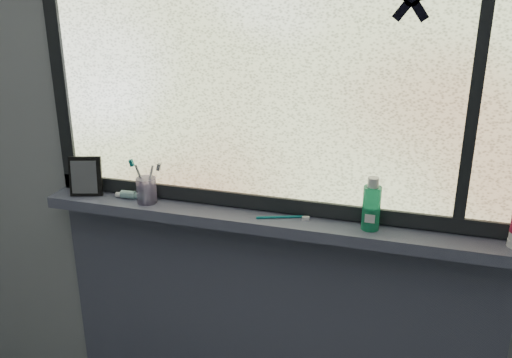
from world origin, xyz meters
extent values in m
cube|color=#9EA3A8|center=(0.00, 1.30, 1.25)|extent=(3.00, 0.01, 2.50)
cube|color=#4F5269|center=(0.00, 1.23, 1.00)|extent=(1.62, 0.14, 0.04)
cube|color=#4F5269|center=(0.00, 1.29, 0.49)|extent=(1.62, 0.02, 0.98)
cube|color=silver|center=(0.00, 1.28, 1.53)|extent=(1.50, 0.01, 1.00)
cube|color=black|center=(0.00, 1.28, 1.05)|extent=(1.60, 0.03, 0.05)
cube|color=black|center=(-0.78, 1.28, 1.53)|extent=(0.05, 0.03, 1.10)
cube|color=black|center=(0.60, 1.28, 1.53)|extent=(0.03, 0.03, 1.00)
cube|color=black|center=(-0.68, 1.22, 1.09)|extent=(0.13, 0.09, 0.14)
cylinder|color=#B1A1D5|center=(-0.44, 1.22, 1.07)|extent=(0.08, 0.08, 0.09)
cylinder|color=#21AE75|center=(0.34, 1.23, 1.11)|extent=(0.06, 0.06, 0.14)
camera|label=1|loc=(0.46, -0.45, 1.81)|focal=40.00mm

